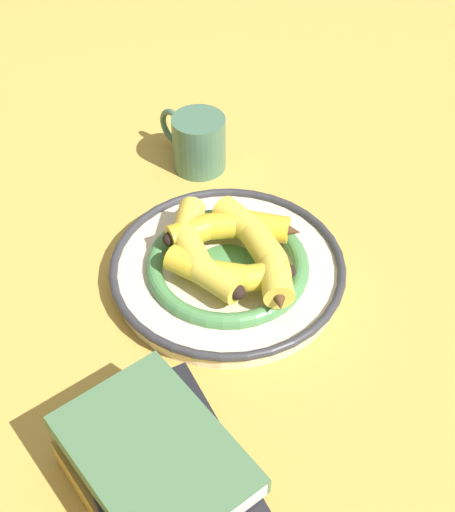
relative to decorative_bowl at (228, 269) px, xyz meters
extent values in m
plane|color=gold|center=(0.03, 0.03, -0.02)|extent=(2.80, 2.80, 0.00)
cylinder|color=beige|center=(0.00, 0.00, -0.01)|extent=(0.29, 0.29, 0.02)
torus|color=#4C894C|center=(0.00, 0.00, 0.01)|extent=(0.21, 0.21, 0.02)
cylinder|color=#4C894C|center=(0.00, 0.00, 0.00)|extent=(0.08, 0.08, 0.00)
torus|color=#333338|center=(0.00, 0.00, 0.01)|extent=(0.30, 0.30, 0.01)
cylinder|color=gold|center=(-0.04, 0.05, 0.04)|extent=(0.04, 0.06, 0.04)
cylinder|color=gold|center=(-0.04, 0.00, 0.04)|extent=(0.04, 0.06, 0.04)
cylinder|color=gold|center=(-0.03, -0.05, 0.04)|extent=(0.06, 0.06, 0.04)
sphere|color=gold|center=(-0.05, 0.02, 0.04)|extent=(0.04, 0.04, 0.04)
sphere|color=gold|center=(-0.04, -0.03, 0.04)|extent=(0.04, 0.04, 0.04)
cone|color=#472D19|center=(-0.04, 0.08, 0.04)|extent=(0.03, 0.04, 0.03)
sphere|color=black|center=(-0.01, -0.07, 0.04)|extent=(0.02, 0.02, 0.02)
cylinder|color=yellow|center=(-0.05, -0.05, 0.04)|extent=(0.06, 0.04, 0.04)
cylinder|color=yellow|center=(0.01, -0.04, 0.04)|extent=(0.07, 0.06, 0.04)
cylinder|color=yellow|center=(0.05, -0.01, 0.04)|extent=(0.06, 0.07, 0.04)
sphere|color=yellow|center=(-0.02, -0.06, 0.04)|extent=(0.04, 0.04, 0.04)
sphere|color=yellow|center=(0.04, -0.03, 0.04)|extent=(0.04, 0.04, 0.04)
cone|color=#472D19|center=(-0.08, -0.05, 0.04)|extent=(0.03, 0.03, 0.03)
sphere|color=black|center=(0.07, 0.02, 0.04)|extent=(0.02, 0.02, 0.02)
cylinder|color=yellow|center=(0.03, -0.05, 0.03)|extent=(0.05, 0.06, 0.03)
cylinder|color=yellow|center=(0.04, 0.00, 0.03)|extent=(0.04, 0.06, 0.03)
cylinder|color=yellow|center=(0.04, 0.05, 0.03)|extent=(0.04, 0.06, 0.03)
sphere|color=yellow|center=(0.04, -0.02, 0.03)|extent=(0.03, 0.03, 0.03)
sphere|color=yellow|center=(0.05, 0.03, 0.03)|extent=(0.03, 0.03, 0.03)
cone|color=#472D19|center=(0.02, -0.07, 0.03)|extent=(0.04, 0.04, 0.02)
sphere|color=black|center=(0.04, 0.08, 0.03)|extent=(0.02, 0.02, 0.02)
cylinder|color=yellow|center=(0.05, 0.06, 0.04)|extent=(0.06, 0.05, 0.04)
cylinder|color=yellow|center=(-0.01, 0.04, 0.04)|extent=(0.07, 0.06, 0.04)
cylinder|color=yellow|center=(-0.05, 0.01, 0.04)|extent=(0.07, 0.07, 0.04)
sphere|color=yellow|center=(0.02, 0.06, 0.04)|extent=(0.04, 0.04, 0.04)
sphere|color=yellow|center=(-0.03, 0.03, 0.04)|extent=(0.04, 0.04, 0.04)
cone|color=#472D19|center=(0.08, 0.06, 0.04)|extent=(0.04, 0.03, 0.03)
sphere|color=black|center=(-0.08, -0.01, 0.04)|extent=(0.02, 0.02, 0.02)
cube|color=#B28933|center=(0.31, -0.06, 0.00)|extent=(0.23, 0.22, 0.04)
cube|color=white|center=(0.32, -0.05, 0.00)|extent=(0.22, 0.20, 0.03)
cube|color=black|center=(0.31, -0.04, 0.03)|extent=(0.25, 0.22, 0.02)
cube|color=white|center=(0.31, -0.04, 0.03)|extent=(0.23, 0.21, 0.02)
cube|color=#4C754C|center=(0.30, -0.05, 0.06)|extent=(0.22, 0.22, 0.02)
cube|color=white|center=(0.30, -0.05, 0.06)|extent=(0.21, 0.21, 0.02)
cylinder|color=#477056|center=(-0.24, -0.05, 0.03)|extent=(0.08, 0.08, 0.09)
cylinder|color=#331C0F|center=(-0.24, -0.05, 0.06)|extent=(0.07, 0.07, 0.01)
torus|color=#477056|center=(-0.27, -0.10, 0.03)|extent=(0.05, 0.05, 0.06)
camera|label=1|loc=(0.64, 0.03, 0.66)|focal=50.00mm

